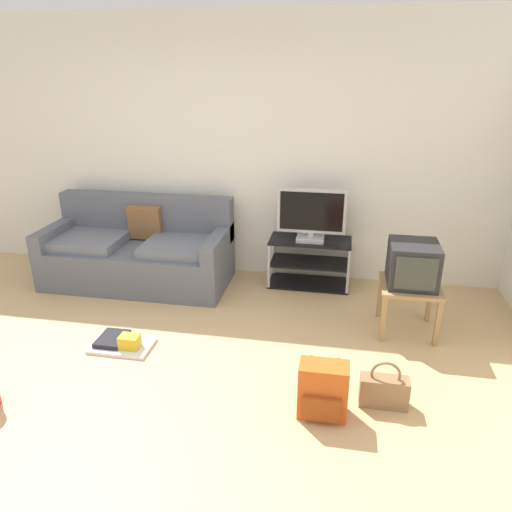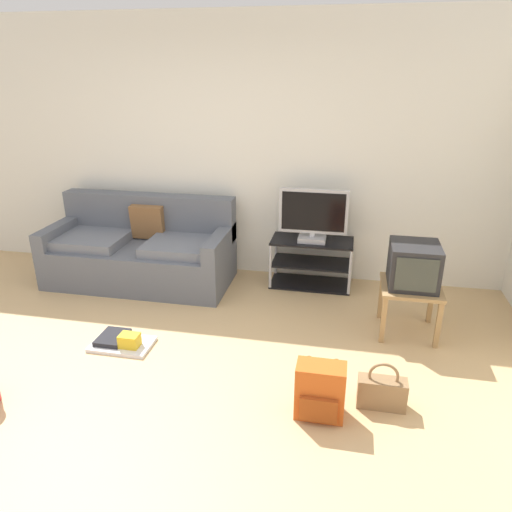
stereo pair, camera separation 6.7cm
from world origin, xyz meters
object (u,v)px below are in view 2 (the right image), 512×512
Objects in this scene: flat_tv at (313,216)px; floor_tray at (121,342)px; backpack at (320,391)px; handbag at (382,392)px; side_table at (410,293)px; crt_tv at (414,265)px; tv_stand at (311,263)px; couch at (142,251)px.

flat_tv reaches higher than floor_tray.
flat_tv is 1.80× the size of backpack.
handbag is at bearing -70.51° from flat_tv.
handbag is (0.66, -1.86, -0.65)m from flat_tv.
crt_tv is at bearing 90.00° from side_table.
handbag is (-0.26, -1.09, -0.51)m from crt_tv.
flat_tv is at bearing 109.49° from handbag.
backpack is 0.45m from handbag.
flat_tv is at bearing 139.17° from side_table.
tv_stand is 1.27m from crt_tv.
tv_stand is 2.11m from floor_tray.
crt_tv is 1.49m from backpack.
couch is 4.47× the size of crt_tv.
tv_stand is (1.80, 0.23, -0.08)m from couch.
side_table reaches higher than backpack.
side_table is at bearing -90.00° from crt_tv.
backpack is (-0.67, -1.26, -0.44)m from crt_tv.
flat_tv is 1.21m from crt_tv.
couch is at bearing -173.36° from flat_tv.
tv_stand is at bearing 138.95° from crt_tv.
side_table is at bearing -40.83° from flat_tv.
crt_tv is 1.11× the size of backpack.
crt_tv is 2.53m from floor_tray.
floor_tray is (-1.68, 0.53, -0.15)m from backpack.
backpack is at bearing -157.15° from handbag.
flat_tv reaches higher than tv_stand.
backpack reaches higher than floor_tray.
backpack is (0.25, -2.06, -0.06)m from tv_stand.
side_table is 2.48m from floor_tray.
floor_tray is (-1.44, -1.53, -0.21)m from tv_stand.
handbag reaches higher than floor_tray.
couch is 2.79m from crt_tv.
flat_tv is 1.39× the size of floor_tray.
flat_tv is 1.27m from side_table.
crt_tv is (0.92, -0.80, 0.38)m from tv_stand.
handbag is 2.13m from floor_tray.
handbag is (0.66, -1.88, -0.13)m from tv_stand.
tv_stand is 2.42× the size of handbag.
side_table is 0.26m from crt_tv.
crt_tv reaches higher than side_table.
side_table is 1.43× the size of handbag.
tv_stand reaches higher than handbag.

